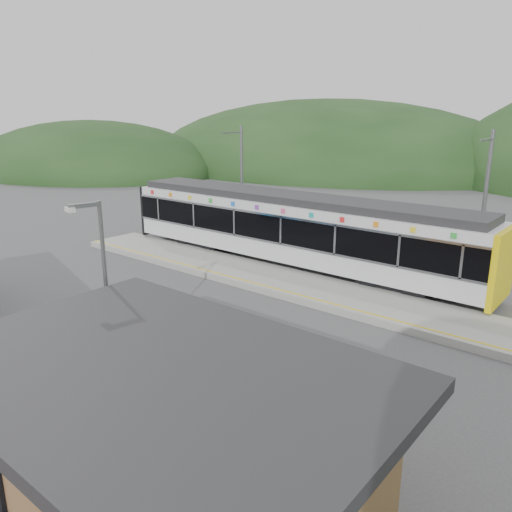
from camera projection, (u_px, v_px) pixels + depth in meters
The scene contains 9 objects.
ground at pixel (235, 305), 20.65m from camera, with size 120.00×120.00×0.00m, color #4C4C4F.
hills at pixel (429, 303), 20.83m from camera, with size 146.00×149.00×26.00m.
platform at pixel (282, 282), 23.07m from camera, with size 26.00×3.20×0.30m, color #9E9E99.
yellow_line at pixel (265, 286), 22.06m from camera, with size 26.00×0.10×0.01m, color yellow.
train at pixel (291, 227), 25.46m from camera, with size 20.44×3.01×3.74m.
catenary_mast_west at pixel (241, 182), 30.30m from camera, with size 0.18×1.80×7.00m.
catenary_mast_east at pixel (483, 208), 21.79m from camera, with size 0.18×1.80×7.00m.
station_shelter at pixel (159, 430), 9.86m from camera, with size 9.20×6.20×3.00m.
lamp_post at pixel (102, 276), 14.08m from camera, with size 0.38×0.98×5.33m.
Camera 1 is at (12.89, -14.42, 7.56)m, focal length 35.00 mm.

